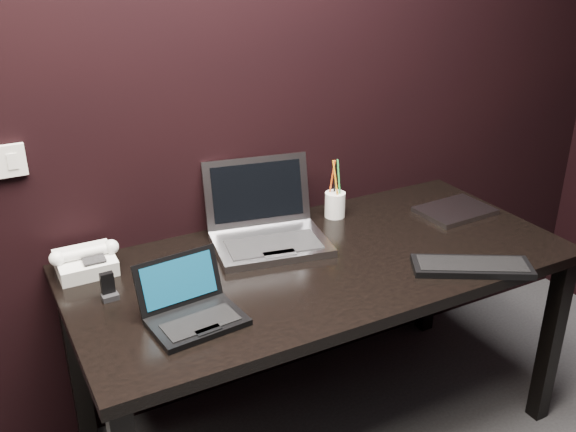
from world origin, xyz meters
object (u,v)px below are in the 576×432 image
silver_laptop (267,229)px  desk_phone (86,261)px  desk (322,278)px  mobile_phone (108,289)px  pen_cup (335,203)px  netbook (192,309)px  ext_keyboard (472,266)px  closed_laptop (455,211)px

silver_laptop → desk_phone: size_ratio=2.03×
silver_laptop → desk: bearing=-61.3°
mobile_phone → pen_cup: size_ratio=0.36×
pen_cup → netbook: bearing=-150.5°
silver_laptop → desk_phone: silver_laptop is taller
desk → mobile_phone: size_ratio=20.11×
ext_keyboard → desk_phone: 1.26m
desk → silver_laptop: size_ratio=3.78×
desk_phone → mobile_phone: size_ratio=2.62×
netbook → mobile_phone: netbook is taller
desk_phone → mobile_phone: (0.02, -0.20, -0.01)m
desk → desk_phone: (-0.73, 0.28, 0.12)m
desk → silver_laptop: bearing=118.7°
mobile_phone → desk_phone: bearing=97.2°
silver_laptop → pen_cup: silver_laptop is taller
desk → ext_keyboard: bearing=-37.5°
netbook → silver_laptop: (0.41, 0.34, 0.02)m
desk → ext_keyboard: (0.39, -0.30, 0.09)m
desk_phone → closed_laptop: bearing=-8.3°
silver_laptop → mobile_phone: 0.61m
closed_laptop → mobile_phone: size_ratio=3.41×
mobile_phone → pen_cup: pen_cup is taller
desk_phone → silver_laptop: bearing=-7.5°
desk → netbook: bearing=-164.8°
pen_cup → desk_phone: bearing=179.7°
desk → netbook: size_ratio=6.09×
silver_laptop → closed_laptop: 0.78m
closed_laptop → desk_phone: (-1.39, 0.20, 0.03)m
silver_laptop → ext_keyboard: 0.71m
desk → netbook: 0.55m
desk_phone → pen_cup: bearing=-0.3°
mobile_phone → pen_cup: bearing=11.7°
desk → mobile_phone: bearing=172.9°
netbook → ext_keyboard: netbook is taller
desk_phone → mobile_phone: 0.20m
netbook → closed_laptop: 1.20m
desk → closed_laptop: size_ratio=5.89×
silver_laptop → ext_keyboard: silver_laptop is taller
pen_cup → desk: bearing=-128.5°
ext_keyboard → desk_phone: (-1.12, 0.58, 0.03)m
mobile_phone → pen_cup: 0.95m
ext_keyboard → mobile_phone: size_ratio=4.72×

